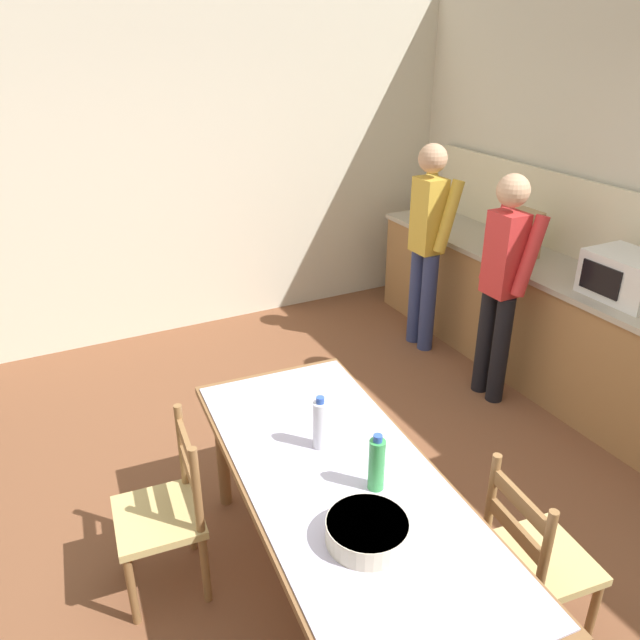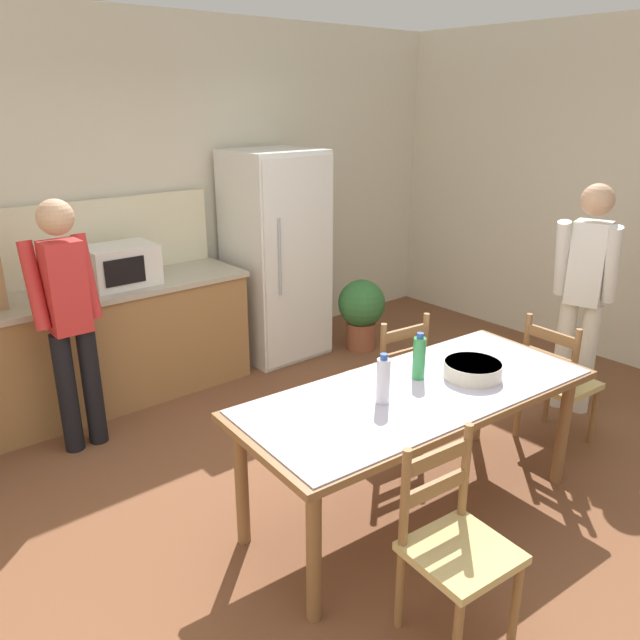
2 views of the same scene
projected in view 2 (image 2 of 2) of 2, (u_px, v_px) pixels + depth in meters
ground_plane at (362, 502)px, 3.67m from camera, size 8.32×8.32×0.00m
wall_back at (143, 201)px, 5.11m from camera, size 6.52×0.12×2.90m
kitchen_counter at (27, 365)px, 4.42m from camera, size 3.37×0.66×0.92m
refrigerator at (276, 256)px, 5.55m from camera, size 0.75×0.73×1.84m
microwave at (121, 265)px, 4.65m from camera, size 0.50×0.39×0.30m
dining_table at (417, 403)px, 3.38m from camera, size 2.09×0.99×0.77m
bottle_near_centre at (383, 380)px, 3.17m from camera, size 0.07×0.07×0.27m
bottle_off_centre at (419, 358)px, 3.45m from camera, size 0.07×0.07×0.27m
serving_bowl at (473, 369)px, 3.48m from camera, size 0.32×0.32×0.09m
chair_side_near_left at (455, 546)px, 2.66m from camera, size 0.45×0.44×0.91m
chair_head_end at (557, 383)px, 4.18m from camera, size 0.42×0.44×0.91m
chair_side_far_right at (390, 378)px, 4.26m from camera, size 0.46×0.45×0.91m
person_at_counter at (69, 315)px, 3.97m from camera, size 0.42×0.29×1.68m
person_by_table at (584, 289)px, 4.47m from camera, size 0.36×0.47×1.70m
potted_plant at (361, 309)px, 5.81m from camera, size 0.44×0.44×0.67m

